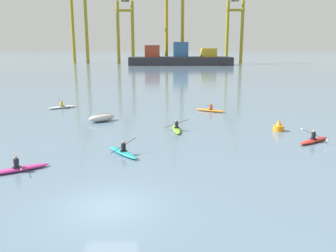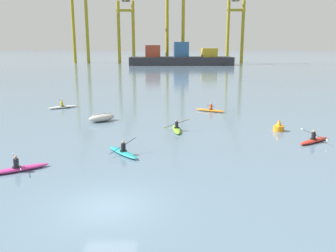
{
  "view_description": "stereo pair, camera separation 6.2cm",
  "coord_description": "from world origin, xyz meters",
  "px_view_note": "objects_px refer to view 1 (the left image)",
  "views": [
    {
      "loc": [
        2.49,
        -14.61,
        7.1
      ],
      "look_at": [
        2.93,
        13.47,
        0.6
      ],
      "focal_mm": 37.67,
      "sensor_mm": 36.0,
      "label": 1
    },
    {
      "loc": [
        2.55,
        -14.61,
        7.1
      ],
      "look_at": [
        2.93,
        13.47,
        0.6
      ],
      "focal_mm": 37.67,
      "sensor_mm": 36.0,
      "label": 2
    }
  ],
  "objects_px": {
    "container_barge": "(180,58)",
    "kayak_lime": "(176,129)",
    "gantry_crane_east_mid": "(175,10)",
    "channel_buoy": "(279,127)",
    "kayak_orange": "(210,110)",
    "gantry_crane_east": "(236,19)",
    "kayak_red": "(314,140)",
    "kayak_white": "(62,107)",
    "capsized_dinghy": "(102,118)",
    "kayak_teal": "(123,152)",
    "gantry_crane_west": "(78,11)",
    "kayak_magenta": "(19,168)",
    "gantry_crane_west_mid": "(125,20)"
  },
  "relations": [
    {
      "from": "container_barge",
      "to": "kayak_lime",
      "type": "xyz_separation_m",
      "value": [
        -5.05,
        -98.81,
        -2.32
      ]
    },
    {
      "from": "gantry_crane_east_mid",
      "to": "kayak_lime",
      "type": "relative_size",
      "value": 11.66
    },
    {
      "from": "channel_buoy",
      "to": "kayak_orange",
      "type": "xyz_separation_m",
      "value": [
        -4.61,
        8.93,
        -0.19
      ]
    },
    {
      "from": "gantry_crane_east_mid",
      "to": "gantry_crane_east",
      "type": "relative_size",
      "value": 1.18
    },
    {
      "from": "kayak_red",
      "to": "kayak_white",
      "type": "xyz_separation_m",
      "value": [
        -22.73,
        14.79,
        -0.0
      ]
    },
    {
      "from": "kayak_orange",
      "to": "gantry_crane_east",
      "type": "bearing_deg",
      "value": 77.37
    },
    {
      "from": "container_barge",
      "to": "kayak_orange",
      "type": "height_order",
      "value": "container_barge"
    },
    {
      "from": "kayak_lime",
      "to": "gantry_crane_east_mid",
      "type": "bearing_deg",
      "value": 88.18
    },
    {
      "from": "capsized_dinghy",
      "to": "kayak_orange",
      "type": "xyz_separation_m",
      "value": [
        10.94,
        4.9,
        -0.18
      ]
    },
    {
      "from": "kayak_red",
      "to": "gantry_crane_east_mid",
      "type": "bearing_deg",
      "value": 93.55
    },
    {
      "from": "gantry_crane_east",
      "to": "channel_buoy",
      "type": "bearing_deg",
      "value": -99.32
    },
    {
      "from": "capsized_dinghy",
      "to": "kayak_teal",
      "type": "bearing_deg",
      "value": -73.16
    },
    {
      "from": "kayak_teal",
      "to": "kayak_lime",
      "type": "distance_m",
      "value": 7.62
    },
    {
      "from": "gantry_crane_west",
      "to": "kayak_teal",
      "type": "relative_size",
      "value": 13.28
    },
    {
      "from": "gantry_crane_east_mid",
      "to": "kayak_magenta",
      "type": "relative_size",
      "value": 12.5
    },
    {
      "from": "capsized_dinghy",
      "to": "kayak_red",
      "type": "distance_m",
      "value": 18.65
    },
    {
      "from": "gantry_crane_west",
      "to": "kayak_magenta",
      "type": "distance_m",
      "value": 126.31
    },
    {
      "from": "channel_buoy",
      "to": "gantry_crane_west",
      "type": "bearing_deg",
      "value": 110.33
    },
    {
      "from": "gantry_crane_east",
      "to": "kayak_teal",
      "type": "xyz_separation_m",
      "value": [
        -30.44,
        -116.26,
        -16.38
      ]
    },
    {
      "from": "gantry_crane_east",
      "to": "gantry_crane_west_mid",
      "type": "bearing_deg",
      "value": 177.88
    },
    {
      "from": "capsized_dinghy",
      "to": "channel_buoy",
      "type": "height_order",
      "value": "channel_buoy"
    },
    {
      "from": "kayak_white",
      "to": "gantry_crane_west_mid",
      "type": "bearing_deg",
      "value": 91.6
    },
    {
      "from": "kayak_magenta",
      "to": "kayak_orange",
      "type": "height_order",
      "value": "same"
    },
    {
      "from": "channel_buoy",
      "to": "kayak_teal",
      "type": "relative_size",
      "value": 0.32
    },
    {
      "from": "gantry_crane_west_mid",
      "to": "kayak_white",
      "type": "height_order",
      "value": "gantry_crane_west_mid"
    },
    {
      "from": "container_barge",
      "to": "capsized_dinghy",
      "type": "bearing_deg",
      "value": -97.19
    },
    {
      "from": "channel_buoy",
      "to": "kayak_white",
      "type": "xyz_separation_m",
      "value": [
        -21.24,
        11.23,
        -0.19
      ]
    },
    {
      "from": "channel_buoy",
      "to": "kayak_red",
      "type": "height_order",
      "value": "channel_buoy"
    },
    {
      "from": "gantry_crane_east",
      "to": "kayak_red",
      "type": "xyz_separation_m",
      "value": [
        -16.55,
        -113.49,
        -16.38
      ]
    },
    {
      "from": "gantry_crane_east",
      "to": "capsized_dinghy",
      "type": "relative_size",
      "value": 12.34
    },
    {
      "from": "gantry_crane_west_mid",
      "to": "gantry_crane_west",
      "type": "bearing_deg",
      "value": 174.9
    },
    {
      "from": "kayak_magenta",
      "to": "kayak_orange",
      "type": "bearing_deg",
      "value": 53.78
    },
    {
      "from": "capsized_dinghy",
      "to": "kayak_red",
      "type": "height_order",
      "value": "kayak_red"
    },
    {
      "from": "gantry_crane_west_mid",
      "to": "gantry_crane_east",
      "type": "relative_size",
      "value": 0.96
    },
    {
      "from": "channel_buoy",
      "to": "kayak_white",
      "type": "bearing_deg",
      "value": 152.14
    },
    {
      "from": "container_barge",
      "to": "gantry_crane_east",
      "type": "xyz_separation_m",
      "value": [
        21.59,
        10.84,
        14.06
      ]
    },
    {
      "from": "gantry_crane_west_mid",
      "to": "kayak_magenta",
      "type": "relative_size",
      "value": 10.22
    },
    {
      "from": "channel_buoy",
      "to": "kayak_red",
      "type": "bearing_deg",
      "value": -67.35
    },
    {
      "from": "gantry_crane_east",
      "to": "channel_buoy",
      "type": "distance_m",
      "value": 112.56
    },
    {
      "from": "kayak_magenta",
      "to": "kayak_orange",
      "type": "distance_m",
      "value": 22.77
    },
    {
      "from": "gantry_crane_east",
      "to": "kayak_white",
      "type": "distance_m",
      "value": 107.48
    },
    {
      "from": "channel_buoy",
      "to": "kayak_teal",
      "type": "xyz_separation_m",
      "value": [
        -12.41,
        -6.33,
        -0.19
      ]
    },
    {
      "from": "gantry_crane_west",
      "to": "channel_buoy",
      "type": "bearing_deg",
      "value": -69.67
    },
    {
      "from": "channel_buoy",
      "to": "kayak_orange",
      "type": "relative_size",
      "value": 0.31
    },
    {
      "from": "gantry_crane_west",
      "to": "gantry_crane_east",
      "type": "height_order",
      "value": "gantry_crane_west"
    },
    {
      "from": "capsized_dinghy",
      "to": "kayak_lime",
      "type": "relative_size",
      "value": 0.8
    },
    {
      "from": "gantry_crane_west",
      "to": "gantry_crane_east_mid",
      "type": "bearing_deg",
      "value": -11.73
    },
    {
      "from": "gantry_crane_east_mid",
      "to": "kayak_orange",
      "type": "relative_size",
      "value": 12.32
    },
    {
      "from": "container_barge",
      "to": "kayak_magenta",
      "type": "height_order",
      "value": "container_barge"
    },
    {
      "from": "gantry_crane_east_mid",
      "to": "channel_buoy",
      "type": "distance_m",
      "value": 107.32
    }
  ]
}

